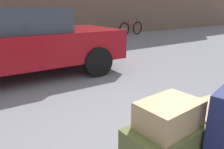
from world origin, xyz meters
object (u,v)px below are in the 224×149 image
(duffel_bag_tan_stacked_top, at_px, (213,125))
(bollard_kerb_near, at_px, (97,38))
(duffel_bag_tan_topmost_pile, at_px, (169,114))
(parked_car, at_px, (14,42))
(bollard_kerb_mid, at_px, (123,36))
(duffel_bag_olive_center, at_px, (166,149))
(bicycle_leaning, at_px, (131,28))

(duffel_bag_tan_stacked_top, distance_m, bollard_kerb_near, 6.93)
(duffel_bag_tan_stacked_top, xyz_separation_m, duffel_bag_tan_topmost_pile, (-0.54, 0.02, 0.25))
(parked_car, relative_size, bollard_kerb_near, 6.95)
(parked_car, relative_size, bollard_kerb_mid, 6.95)
(duffel_bag_olive_center, xyz_separation_m, bollard_kerb_near, (3.22, 6.37, -0.20))
(duffel_bag_tan_topmost_pile, bearing_deg, duffel_bag_olive_center, 0.00)
(duffel_bag_olive_center, distance_m, duffel_bag_tan_topmost_pile, 0.26)
(parked_car, bearing_deg, duffel_bag_tan_stacked_top, -79.34)
(bicycle_leaning, relative_size, bollard_kerb_near, 2.80)
(bollard_kerb_mid, bearing_deg, parked_car, -152.52)
(duffel_bag_olive_center, height_order, bollard_kerb_mid, duffel_bag_olive_center)
(bollard_kerb_near, bearing_deg, parked_car, -144.48)
(bollard_kerb_mid, bearing_deg, duffel_bag_tan_stacked_top, -121.70)
(duffel_bag_olive_center, relative_size, bollard_kerb_mid, 0.91)
(bollard_kerb_mid, bearing_deg, duffel_bag_olive_center, -125.17)
(duffel_bag_tan_stacked_top, bearing_deg, bollard_kerb_mid, 62.61)
(bicycle_leaning, bearing_deg, parked_car, -147.08)
(duffel_bag_olive_center, relative_size, duffel_bag_tan_topmost_pile, 1.40)
(bicycle_leaning, bearing_deg, duffel_bag_olive_center, -128.09)
(duffel_bag_olive_center, bearing_deg, duffel_bag_tan_topmost_pile, 0.00)
(bollard_kerb_mid, bearing_deg, bicycle_leaning, 43.51)
(parked_car, bearing_deg, bicycle_leaning, 32.92)
(duffel_bag_tan_topmost_pile, xyz_separation_m, bollard_kerb_mid, (4.49, 6.37, -0.46))
(duffel_bag_olive_center, bearing_deg, bicycle_leaning, 50.11)
(parked_car, bearing_deg, bollard_kerb_mid, 27.48)
(parked_car, distance_m, bollard_kerb_mid, 5.30)
(parked_car, distance_m, bollard_kerb_near, 4.22)
(duffel_bag_tan_topmost_pile, bearing_deg, bicycle_leaning, 48.29)
(duffel_bag_olive_center, height_order, bollard_kerb_near, duffel_bag_olive_center)
(duffel_bag_tan_topmost_pile, distance_m, parked_car, 3.94)
(duffel_bag_tan_topmost_pile, relative_size, bollard_kerb_near, 0.65)
(parked_car, bearing_deg, bollard_kerb_near, 35.52)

